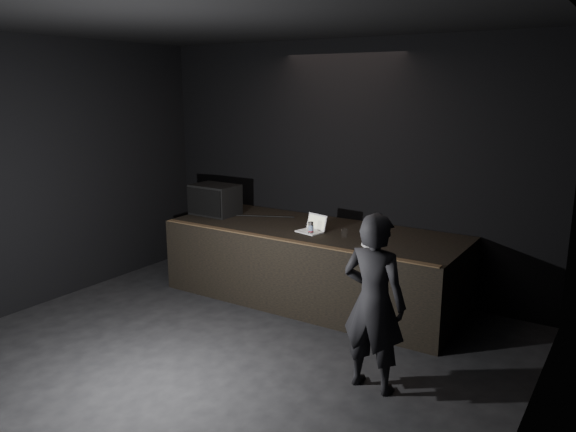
# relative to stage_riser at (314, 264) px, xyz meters

# --- Properties ---
(ground) EXTENTS (7.00, 7.00, 0.00)m
(ground) POSITION_rel_stage_riser_xyz_m (0.00, -2.73, -0.50)
(ground) COLOR black
(ground) RESTS_ON ground
(room_walls) EXTENTS (6.10, 7.10, 3.52)m
(room_walls) POSITION_rel_stage_riser_xyz_m (0.00, -2.73, 1.52)
(room_walls) COLOR black
(room_walls) RESTS_ON ground
(stage_riser) EXTENTS (4.00, 1.50, 1.00)m
(stage_riser) POSITION_rel_stage_riser_xyz_m (0.00, 0.00, 0.00)
(stage_riser) COLOR black
(stage_riser) RESTS_ON ground
(riser_lip) EXTENTS (3.92, 0.10, 0.01)m
(riser_lip) POSITION_rel_stage_riser_xyz_m (0.00, -0.71, 0.51)
(riser_lip) COLOR brown
(riser_lip) RESTS_ON stage_riser
(stage_monitor) EXTENTS (0.68, 0.50, 0.45)m
(stage_monitor) POSITION_rel_stage_riser_xyz_m (-1.67, -0.06, 0.72)
(stage_monitor) COLOR black
(stage_monitor) RESTS_ON stage_riser
(cable) EXTENTS (0.81, 0.38, 0.02)m
(cable) POSITION_rel_stage_riser_xyz_m (-0.96, 0.21, 0.51)
(cable) COLOR black
(cable) RESTS_ON stage_riser
(laptop) EXTENTS (0.37, 0.35, 0.22)m
(laptop) POSITION_rel_stage_riser_xyz_m (0.07, -0.15, 0.56)
(laptop) COLOR silver
(laptop) RESTS_ON stage_riser
(beer_can) EXTENTS (0.07, 0.07, 0.17)m
(beer_can) POSITION_rel_stage_riser_xyz_m (0.13, -0.30, 0.58)
(beer_can) COLOR silver
(beer_can) RESTS_ON stage_riser
(plastic_cup) EXTENTS (0.08, 0.08, 0.10)m
(plastic_cup) POSITION_rel_stage_riser_xyz_m (0.54, -0.17, 0.55)
(plastic_cup) COLOR white
(plastic_cup) RESTS_ON stage_riser
(wii_remote) EXTENTS (0.15, 0.15, 0.03)m
(wii_remote) POSITION_rel_stage_riser_xyz_m (0.96, -0.45, 0.52)
(wii_remote) COLOR white
(wii_remote) RESTS_ON stage_riser
(person) EXTENTS (0.65, 0.44, 1.75)m
(person) POSITION_rel_stage_riser_xyz_m (1.65, -1.72, 0.37)
(person) COLOR black
(person) RESTS_ON ground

